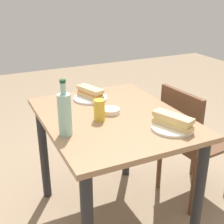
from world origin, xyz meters
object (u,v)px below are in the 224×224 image
at_px(baguette_sandwich_near, 173,121).
at_px(knife_far, 95,94).
at_px(knife_near, 176,122).
at_px(plate_near, 172,128).
at_px(olive_bowl, 111,111).
at_px(water_bottle, 65,114).
at_px(dining_table, 112,136).
at_px(baguette_sandwich_far, 90,92).
at_px(chair_far, 189,139).
at_px(beer_glass, 99,110).
at_px(plate_far, 90,98).

height_order(baguette_sandwich_near, knife_far, baguette_sandwich_near).
relative_size(knife_near, knife_far, 0.98).
distance_m(plate_near, olive_bowl, 0.39).
bearing_deg(water_bottle, dining_table, 111.24).
bearing_deg(olive_bowl, baguette_sandwich_near, 31.53).
xyz_separation_m(plate_near, knife_near, (-0.03, 0.04, 0.01)).
bearing_deg(baguette_sandwich_near, water_bottle, -108.79).
height_order(plate_near, baguette_sandwich_near, baguette_sandwich_near).
relative_size(baguette_sandwich_near, water_bottle, 0.79).
xyz_separation_m(baguette_sandwich_near, baguette_sandwich_far, (-0.61, -0.23, -0.00)).
xyz_separation_m(baguette_sandwich_near, knife_far, (-0.63, -0.18, -0.03)).
bearing_deg(chair_far, beer_glass, -88.02).
relative_size(beer_glass, olive_bowl, 1.12).
distance_m(baguette_sandwich_near, olive_bowl, 0.39).
height_order(knife_far, water_bottle, water_bottle).
bearing_deg(knife_near, beer_glass, -125.10).
relative_size(chair_far, olive_bowl, 7.87).
bearing_deg(baguette_sandwich_far, knife_far, 121.04).
bearing_deg(dining_table, beer_glass, -71.52).
distance_m(chair_far, water_bottle, 1.00).
xyz_separation_m(knife_near, olive_bowl, (-0.30, -0.25, -0.00)).
height_order(water_bottle, beer_glass, water_bottle).
bearing_deg(olive_bowl, beer_glass, -59.14).
xyz_separation_m(dining_table, knife_near, (0.28, 0.25, 0.15)).
distance_m(plate_far, water_bottle, 0.54).
bearing_deg(beer_glass, knife_near, 54.90).
height_order(knife_near, water_bottle, water_bottle).
height_order(baguette_sandwich_near, plate_far, baguette_sandwich_near).
relative_size(knife_far, water_bottle, 0.61).
bearing_deg(dining_table, baguette_sandwich_far, -176.91).
xyz_separation_m(baguette_sandwich_far, olive_bowl, (0.27, 0.02, -0.03)).
xyz_separation_m(plate_near, plate_far, (-0.61, -0.23, 0.00)).
bearing_deg(baguette_sandwich_near, knife_near, 124.02).
relative_size(dining_table, beer_glass, 8.16).
height_order(dining_table, plate_far, plate_far).
xyz_separation_m(water_bottle, beer_glass, (-0.09, 0.23, -0.06)).
relative_size(water_bottle, olive_bowl, 2.72).
height_order(plate_near, olive_bowl, olive_bowl).
xyz_separation_m(chair_far, knife_far, (-0.34, -0.56, 0.30)).
xyz_separation_m(knife_far, beer_glass, (0.36, -0.12, 0.04)).
relative_size(baguette_sandwich_near, plate_far, 1.04).
relative_size(plate_far, beer_glass, 1.85).
bearing_deg(beer_glass, olive_bowl, 120.86).
bearing_deg(plate_near, knife_far, -164.11).
relative_size(knife_near, water_bottle, 0.60).
relative_size(chair_far, baguette_sandwich_near, 3.65).
xyz_separation_m(knife_far, water_bottle, (0.45, -0.35, 0.10)).
bearing_deg(knife_near, olive_bowl, -140.73).
bearing_deg(knife_near, baguette_sandwich_far, -154.92).
xyz_separation_m(chair_far, baguette_sandwich_near, (0.30, -0.38, 0.33)).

